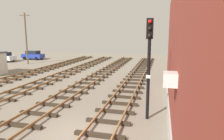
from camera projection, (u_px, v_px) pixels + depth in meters
name	position (u px, v px, depth m)	size (l,w,h in m)	color
ground_plane	(81.00, 135.00, 9.70)	(85.80, 85.80, 0.00)	slate
track_near_building	(100.00, 135.00, 9.45)	(2.50, 66.00, 0.32)	#2D2319
track_centre	(20.00, 125.00, 10.50)	(2.50, 66.00, 0.32)	#2D2319
signal_mast	(149.00, 58.00, 10.94)	(0.36, 0.40, 5.66)	black
parked_car_blue	(33.00, 55.00, 39.66)	(4.20, 2.04, 1.76)	#23389E
parked_car_white	(3.00, 57.00, 36.24)	(4.20, 2.04, 1.76)	silver
utility_pole_far	(26.00, 38.00, 32.92)	(1.80, 0.24, 8.35)	brown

